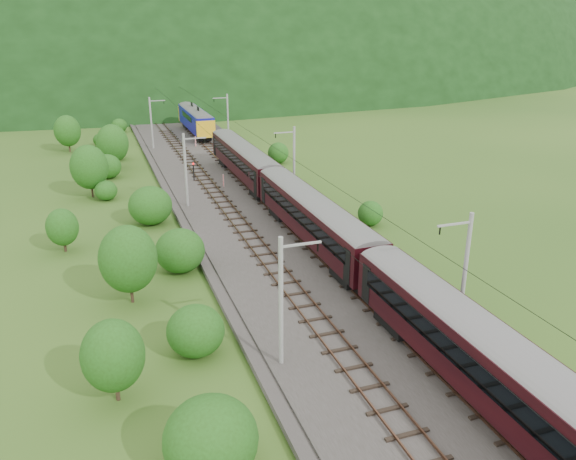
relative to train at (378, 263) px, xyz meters
name	(u,v)px	position (x,y,z in m)	size (l,w,h in m)	color
ground	(374,348)	(-2.40, -4.52, -3.65)	(600.00, 600.00, 0.00)	#2C5019
railbed	(315,281)	(-2.40, 5.48, -3.50)	(14.00, 220.00, 0.30)	#38332D
track_left	(286,283)	(-4.80, 5.48, -3.28)	(2.40, 220.00, 0.27)	brown
track_right	(343,274)	(0.00, 5.48, -3.28)	(2.40, 220.00, 0.27)	brown
catenary_left	(186,169)	(-8.52, 27.48, 0.85)	(2.54, 192.28, 8.00)	gray
catenary_right	(293,160)	(3.72, 27.48, 0.85)	(2.54, 192.28, 8.00)	gray
overhead_wires	(317,196)	(-2.40, 5.48, 3.45)	(4.83, 198.00, 0.03)	black
mountain_main	(118,65)	(-2.40, 255.48, -3.65)	(504.00, 360.00, 244.00)	black
train	(378,263)	(0.00, 0.00, 0.00)	(3.09, 147.75, 5.39)	black
hazard_post_near	(223,181)	(-3.16, 33.56, -2.56)	(0.17, 0.17, 1.57)	red
hazard_post_far	(195,141)	(-1.96, 58.45, -2.54)	(0.17, 0.17, 1.61)	red
signal	(194,170)	(-6.04, 37.68, -1.99)	(0.26, 0.26, 2.32)	black
vegetation_left	(120,214)	(-16.10, 20.20, -1.15)	(13.27, 148.61, 6.21)	#224D14
vegetation_right	(385,225)	(7.56, 12.55, -2.46)	(3.20, 91.15, 2.71)	#224D14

